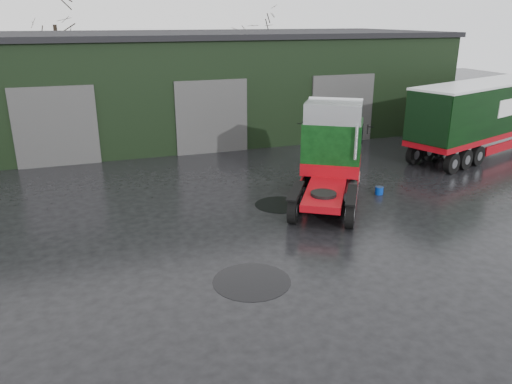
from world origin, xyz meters
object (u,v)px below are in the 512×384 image
at_px(tree_back_a, 58,51).
at_px(tree_back_b, 255,59).
at_px(warehouse, 188,83).
at_px(lorry_right, 487,117).
at_px(wash_bucket, 379,190).
at_px(hero_tractor, 328,157).

height_order(tree_back_a, tree_back_b, tree_back_a).
relative_size(warehouse, tree_back_a, 3.41).
xyz_separation_m(lorry_right, tree_back_b, (-6.23, 21.00, 1.76)).
bearing_deg(wash_bucket, tree_back_a, 117.34).
relative_size(lorry_right, wash_bucket, 43.63).
bearing_deg(hero_tractor, wash_bucket, 39.77).
distance_m(warehouse, lorry_right, 18.03).
bearing_deg(tree_back_a, wash_bucket, -62.66).
bearing_deg(warehouse, tree_back_b, 51.34).
height_order(lorry_right, tree_back_a, tree_back_a).
bearing_deg(warehouse, wash_bucket, -71.74).
height_order(warehouse, lorry_right, warehouse).
distance_m(warehouse, hero_tractor, 15.72).
bearing_deg(hero_tractor, warehouse, 130.39).
height_order(lorry_right, wash_bucket, lorry_right).
distance_m(warehouse, tree_back_b, 12.82).
relative_size(warehouse, hero_tractor, 5.12).
relative_size(hero_tractor, wash_bucket, 18.25).
distance_m(lorry_right, wash_bucket, 10.29).
bearing_deg(tree_back_b, wash_bucket, -96.82).
xyz_separation_m(lorry_right, wash_bucket, (-9.24, -4.13, -1.83)).
bearing_deg(tree_back_a, tree_back_b, 0.00).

